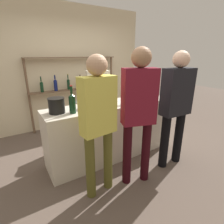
{
  "coord_description": "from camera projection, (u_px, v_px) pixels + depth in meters",
  "views": [
    {
      "loc": [
        -1.46,
        -2.33,
        1.73
      ],
      "look_at": [
        0.0,
        0.0,
        0.81
      ],
      "focal_mm": 28.0,
      "sensor_mm": 36.0,
      "label": 1
    }
  ],
  "objects": [
    {
      "name": "ground_plane",
      "position": [
        112.0,
        154.0,
        3.16
      ],
      "size": [
        16.0,
        16.0,
        0.0
      ],
      "primitive_type": "plane",
      "color": "brown"
    },
    {
      "name": "bar_counter",
      "position": [
        112.0,
        130.0,
        3.01
      ],
      "size": [
        2.21,
        0.56,
        0.95
      ],
      "primitive_type": "cube",
      "color": "beige",
      "rests_on": "ground_plane"
    },
    {
      "name": "back_wall",
      "position": [
        71.0,
        68.0,
        4.23
      ],
      "size": [
        3.81,
        0.12,
        2.8
      ],
      "primitive_type": "cube",
      "color": "beige",
      "rests_on": "ground_plane"
    },
    {
      "name": "back_shelf",
      "position": [
        74.0,
        81.0,
        4.17
      ],
      "size": [
        2.12,
        0.18,
        1.66
      ],
      "color": "brown",
      "rests_on": "ground_plane"
    },
    {
      "name": "counter_bottle_0",
      "position": [
        86.0,
        99.0,
        2.59
      ],
      "size": [
        0.09,
        0.09,
        0.36
      ],
      "color": "brown",
      "rests_on": "bar_counter"
    },
    {
      "name": "counter_bottle_1",
      "position": [
        128.0,
        95.0,
        2.84
      ],
      "size": [
        0.08,
        0.08,
        0.38
      ],
      "color": "silver",
      "rests_on": "bar_counter"
    },
    {
      "name": "counter_bottle_2",
      "position": [
        139.0,
        91.0,
        3.23
      ],
      "size": [
        0.08,
        0.08,
        0.32
      ],
      "color": "#0F1956",
      "rests_on": "bar_counter"
    },
    {
      "name": "counter_bottle_3",
      "position": [
        100.0,
        98.0,
        2.59
      ],
      "size": [
        0.09,
        0.09,
        0.38
      ],
      "color": "black",
      "rests_on": "bar_counter"
    },
    {
      "name": "counter_bottle_4",
      "position": [
        72.0,
        103.0,
        2.36
      ],
      "size": [
        0.09,
        0.09,
        0.39
      ],
      "color": "black",
      "rests_on": "bar_counter"
    },
    {
      "name": "wine_glass",
      "position": [
        78.0,
        101.0,
        2.55
      ],
      "size": [
        0.08,
        0.08,
        0.17
      ],
      "color": "silver",
      "rests_on": "bar_counter"
    },
    {
      "name": "ice_bucket",
      "position": [
        57.0,
        105.0,
        2.38
      ],
      "size": [
        0.23,
        0.23,
        0.21
      ],
      "color": "black",
      "rests_on": "bar_counter"
    },
    {
      "name": "customer_right",
      "position": [
        176.0,
        103.0,
        2.59
      ],
      "size": [
        0.49,
        0.24,
        1.77
      ],
      "rotation": [
        0.0,
        0.0,
        1.52
      ],
      "color": "black",
      "rests_on": "ground_plane"
    },
    {
      "name": "customer_center",
      "position": [
        139.0,
        108.0,
        2.18
      ],
      "size": [
        0.46,
        0.31,
        1.81
      ],
      "rotation": [
        0.0,
        0.0,
        1.25
      ],
      "color": "black",
      "rests_on": "ground_plane"
    },
    {
      "name": "customer_left",
      "position": [
        98.0,
        118.0,
        2.0
      ],
      "size": [
        0.43,
        0.23,
        1.73
      ],
      "rotation": [
        0.0,
        0.0,
        1.67
      ],
      "color": "brown",
      "rests_on": "ground_plane"
    },
    {
      "name": "server_behind_counter",
      "position": [
        98.0,
        94.0,
        3.54
      ],
      "size": [
        0.48,
        0.29,
        1.63
      ],
      "rotation": [
        0.0,
        0.0,
        -1.8
      ],
      "color": "#575347",
      "rests_on": "ground_plane"
    }
  ]
}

